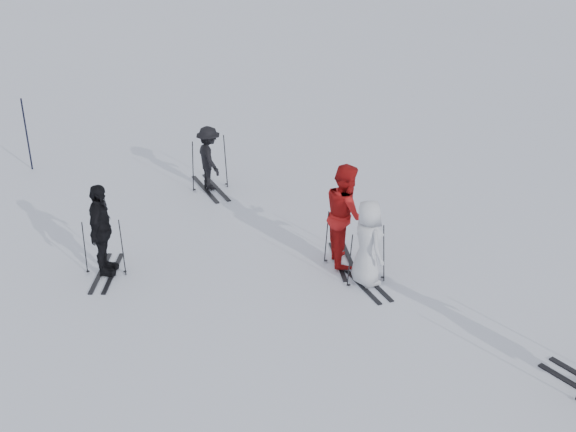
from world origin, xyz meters
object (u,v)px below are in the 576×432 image
Objects in this scene: skier_uphill_far at (209,159)px; piste_marker at (27,134)px; skier_red at (346,215)px; skier_grey at (368,244)px; skier_uphill_left at (101,231)px.

skier_uphill_far is 0.82× the size of piste_marker.
skier_red reaches higher than skier_grey.
skier_uphill_left is 6.23m from piste_marker.
skier_red is 1.12× the size of skier_uphill_left.
skier_uphill_far is (-1.04, 4.57, -0.24)m from skier_red.
skier_red is 9.14m from piste_marker.
piste_marker reaches higher than skier_uphill_left.
skier_red is 1.31× the size of skier_uphill_far.
piste_marker reaches higher than skier_uphill_far.
skier_red is at bearing -83.54° from skier_uphill_left.
skier_uphill_far is at bearing -41.85° from piste_marker.
skier_uphill_left is (-4.29, 1.62, -0.11)m from skier_red.
piste_marker is at bearing 31.67° from skier_grey.
skier_uphill_left reaches higher than skier_grey.
piste_marker is at bearing 30.87° from skier_uphill_left.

